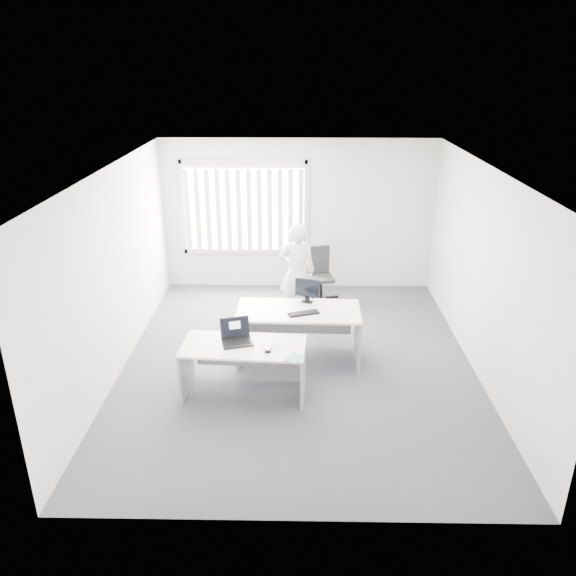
{
  "coord_description": "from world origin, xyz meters",
  "views": [
    {
      "loc": [
        -0.01,
        -7.11,
        4.1
      ],
      "look_at": [
        -0.15,
        0.15,
        1.12
      ],
      "focal_mm": 35.0,
      "sensor_mm": 36.0,
      "label": 1
    }
  ],
  "objects_px": {
    "person": "(297,272)",
    "monitor": "(307,291)",
    "desk_far": "(298,324)",
    "laptop": "(237,333)",
    "office_chair": "(320,284)",
    "desk_near": "(244,359)"
  },
  "relations": [
    {
      "from": "person",
      "to": "monitor",
      "type": "height_order",
      "value": "person"
    },
    {
      "from": "office_chair",
      "to": "monitor",
      "type": "distance_m",
      "value": 2.09
    },
    {
      "from": "office_chair",
      "to": "laptop",
      "type": "relative_size",
      "value": 2.58
    },
    {
      "from": "desk_near",
      "to": "monitor",
      "type": "distance_m",
      "value": 1.52
    },
    {
      "from": "monitor",
      "to": "desk_near",
      "type": "bearing_deg",
      "value": -108.89
    },
    {
      "from": "office_chair",
      "to": "monitor",
      "type": "bearing_deg",
      "value": -110.2
    },
    {
      "from": "desk_far",
      "to": "person",
      "type": "relative_size",
      "value": 1.06
    },
    {
      "from": "person",
      "to": "monitor",
      "type": "bearing_deg",
      "value": 92.55
    },
    {
      "from": "desk_far",
      "to": "person",
      "type": "bearing_deg",
      "value": 92.37
    },
    {
      "from": "desk_far",
      "to": "office_chair",
      "type": "height_order",
      "value": "office_chair"
    },
    {
      "from": "desk_near",
      "to": "person",
      "type": "bearing_deg",
      "value": 77.82
    },
    {
      "from": "desk_near",
      "to": "person",
      "type": "height_order",
      "value": "person"
    },
    {
      "from": "desk_far",
      "to": "laptop",
      "type": "xyz_separation_m",
      "value": [
        -0.78,
        -0.88,
        0.29
      ]
    },
    {
      "from": "office_chair",
      "to": "monitor",
      "type": "height_order",
      "value": "monitor"
    },
    {
      "from": "laptop",
      "to": "monitor",
      "type": "bearing_deg",
      "value": 35.7
    },
    {
      "from": "desk_near",
      "to": "laptop",
      "type": "bearing_deg",
      "value": 158.92
    },
    {
      "from": "laptop",
      "to": "monitor",
      "type": "xyz_separation_m",
      "value": [
        0.91,
        1.15,
        0.11
      ]
    },
    {
      "from": "monitor",
      "to": "office_chair",
      "type": "bearing_deg",
      "value": 98.21
    },
    {
      "from": "desk_far",
      "to": "laptop",
      "type": "relative_size",
      "value": 4.68
    },
    {
      "from": "person",
      "to": "monitor",
      "type": "relative_size",
      "value": 4.63
    },
    {
      "from": "desk_near",
      "to": "desk_far",
      "type": "height_order",
      "value": "desk_far"
    },
    {
      "from": "laptop",
      "to": "monitor",
      "type": "height_order",
      "value": "monitor"
    }
  ]
}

